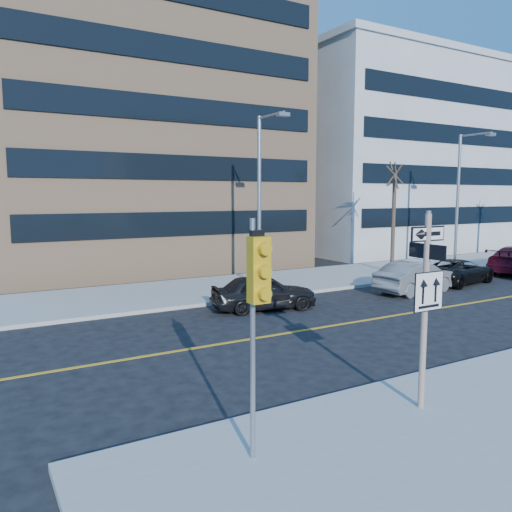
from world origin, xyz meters
TOP-DOWN VIEW (x-y plane):
  - ground at (0.00, 0.00)m, footprint 120.00×120.00m
  - far_sidewalk at (18.00, 12.00)m, footprint 66.00×6.00m
  - road_centerline at (12.00, 4.00)m, footprint 40.00×0.14m
  - sign_pole at (0.00, -2.51)m, footprint 0.92×0.92m
  - traffic_signal at (-4.00, -2.66)m, footprint 0.32×0.45m
  - parked_car_a at (2.07, 7.35)m, footprint 2.41×4.40m
  - parked_car_b at (10.01, 6.82)m, footprint 2.07×4.58m
  - parked_car_c at (13.83, 7.45)m, footprint 2.83×4.85m
  - streetlight_a at (4.00, 10.76)m, footprint 0.55×2.25m
  - streetlight_b at (18.00, 10.76)m, footprint 0.55×2.25m
  - street_tree_west at (13.00, 11.30)m, footprint 1.80×1.80m
  - building_brick at (2.00, 25.00)m, footprint 18.00×18.00m
  - building_grey_mid at (24.00, 24.00)m, footprint 20.00×16.00m
  - building_grey_far at (45.00, 27.00)m, footprint 18.00×18.00m

SIDE VIEW (x-z plane):
  - ground at x=0.00m, z-range 0.00..0.00m
  - road_centerline at x=12.00m, z-range 0.00..0.01m
  - far_sidewalk at x=18.00m, z-range 0.00..0.15m
  - parked_car_c at x=13.83m, z-range 0.00..1.27m
  - parked_car_a at x=2.07m, z-range 0.00..1.42m
  - parked_car_b at x=10.01m, z-range 0.00..1.46m
  - sign_pole at x=0.00m, z-range 0.41..4.47m
  - traffic_signal at x=-4.00m, z-range 1.03..5.03m
  - streetlight_a at x=4.00m, z-range 0.76..8.76m
  - streetlight_b at x=18.00m, z-range 0.76..8.76m
  - street_tree_west at x=13.00m, z-range 2.35..8.70m
  - building_grey_mid at x=24.00m, z-range 0.00..15.00m
  - building_grey_far at x=45.00m, z-range 0.00..16.00m
  - building_brick at x=2.00m, z-range 0.00..18.00m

